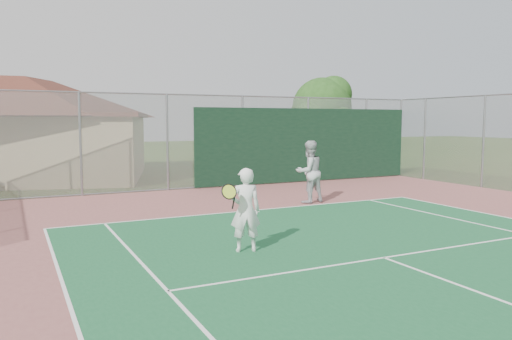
% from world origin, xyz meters
% --- Properties ---
extents(back_fence, '(20.08, 0.11, 3.53)m').
position_xyz_m(back_fence, '(2.11, 16.98, 1.67)').
color(back_fence, gray).
rests_on(back_fence, ground).
extents(side_fence_right, '(0.08, 9.00, 3.50)m').
position_xyz_m(side_fence_right, '(10.00, 12.50, 1.75)').
color(side_fence_right, gray).
rests_on(side_fence_right, ground).
extents(clubhouse, '(13.84, 11.15, 5.20)m').
position_xyz_m(clubhouse, '(-6.13, 23.39, 2.64)').
color(clubhouse, tan).
rests_on(clubhouse, ground).
extents(tree, '(3.37, 3.19, 4.70)m').
position_xyz_m(tree, '(7.47, 19.54, 3.09)').
color(tree, '#392614').
rests_on(tree, ground).
extents(player_white_front, '(0.97, 0.71, 1.63)m').
position_xyz_m(player_white_front, '(-2.11, 7.96, 0.82)').
color(player_white_front, white).
rests_on(player_white_front, ground).
extents(player_grey_back, '(0.99, 0.80, 1.92)m').
position_xyz_m(player_grey_back, '(2.12, 12.35, 0.96)').
color(player_grey_back, '#B3B6B8').
rests_on(player_grey_back, ground).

